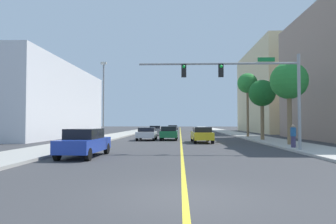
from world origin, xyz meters
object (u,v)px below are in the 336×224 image
(palm_mid, at_px, (262,94))
(palm_far, at_px, (247,84))
(car_black, at_px, (173,129))
(traffic_signal_mast, at_px, (248,80))
(car_green, at_px, (169,133))
(palm_near, at_px, (289,81))
(street_lamp, at_px, (103,97))
(pedestrian, at_px, (293,136))
(car_silver, at_px, (147,134))
(car_yellow, at_px, (202,134))
(car_gray, at_px, (155,130))
(car_blue, at_px, (84,142))

(palm_mid, xyz_separation_m, palm_far, (0.05, 6.96, 1.88))
(palm_far, xyz_separation_m, car_black, (-9.83, 21.23, -5.99))
(palm_far, bearing_deg, car_black, 114.85)
(traffic_signal_mast, relative_size, car_green, 2.44)
(palm_near, height_order, car_green, palm_near)
(street_lamp, relative_size, pedestrian, 4.78)
(car_silver, bearing_deg, car_green, 13.95)
(traffic_signal_mast, bearing_deg, car_black, 98.18)
(palm_near, bearing_deg, car_green, 139.53)
(palm_near, relative_size, car_green, 1.54)
(car_yellow, bearing_deg, car_green, 124.85)
(car_yellow, distance_m, pedestrian, 9.28)
(palm_mid, bearing_deg, palm_near, -87.52)
(traffic_signal_mast, xyz_separation_m, car_yellow, (-2.35, 9.06, -3.84))
(car_black, bearing_deg, traffic_signal_mast, -80.83)
(car_gray, height_order, car_yellow, car_yellow)
(car_gray, relative_size, car_black, 0.86)
(traffic_signal_mast, height_order, car_yellow, traffic_signal_mast)
(street_lamp, bearing_deg, car_gray, 76.34)
(palm_near, height_order, palm_mid, palm_near)
(car_silver, xyz_separation_m, car_gray, (-0.17, 13.00, 0.04))
(palm_near, xyz_separation_m, palm_mid, (-0.30, 6.96, -0.35))
(palm_mid, distance_m, car_yellow, 8.05)
(palm_far, bearing_deg, palm_near, -88.98)
(car_green, height_order, pedestrian, pedestrian)
(street_lamp, relative_size, car_yellow, 1.74)
(palm_mid, height_order, palm_far, palm_far)
(palm_near, distance_m, pedestrian, 5.24)
(palm_near, bearing_deg, palm_mid, 92.48)
(car_gray, bearing_deg, traffic_signal_mast, -75.11)
(car_black, xyz_separation_m, car_blue, (-3.92, -43.22, 0.08))
(palm_far, bearing_deg, car_silver, -153.28)
(car_yellow, bearing_deg, pedestrian, -53.11)
(car_green, bearing_deg, pedestrian, -50.67)
(traffic_signal_mast, relative_size, car_black, 2.29)
(car_yellow, relative_size, pedestrian, 2.75)
(palm_far, bearing_deg, car_green, -150.42)
(palm_far, bearing_deg, palm_mid, -90.44)
(car_gray, distance_m, car_blue, 28.99)
(car_green, xyz_separation_m, car_blue, (-4.10, -16.51, 0.03))
(street_lamp, distance_m, palm_near, 17.06)
(car_blue, height_order, pedestrian, pedestrian)
(traffic_signal_mast, distance_m, car_gray, 27.26)
(street_lamp, relative_size, palm_far, 0.97)
(palm_far, relative_size, pedestrian, 4.91)
(traffic_signal_mast, height_order, palm_mid, traffic_signal_mast)
(palm_near, height_order, palm_far, palm_far)
(palm_near, distance_m, car_gray, 24.70)
(car_green, relative_size, car_gray, 1.10)
(car_gray, xyz_separation_m, pedestrian, (11.61, -23.87, 0.20))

